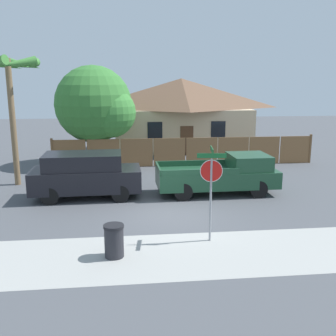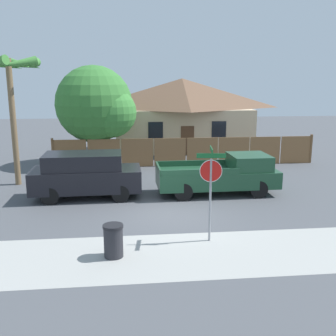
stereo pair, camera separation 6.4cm
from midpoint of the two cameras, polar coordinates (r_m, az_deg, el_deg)
The scene contains 10 objects.
ground_plane at distance 15.25m, azimuth 0.47°, elevation -6.72°, with size 80.00×80.00×0.00m, color #4C4F54.
sidewalk_strip at distance 11.94m, azimuth 2.48°, elevation -12.40°, with size 36.00×3.20×0.01m.
wooden_fence at distance 23.63m, azimuth 2.74°, elevation 2.36°, with size 15.77×0.12×1.79m.
house at distance 29.55m, azimuth 2.09°, elevation 8.04°, with size 10.47×6.01×5.18m.
oak_tree at distance 24.09m, azimuth -10.10°, elevation 8.85°, with size 4.82×4.59×5.94m.
palm_tree at distance 20.25m, azimuth -21.96°, elevation 12.41°, with size 3.00×3.22×6.13m.
red_suv at distance 17.45m, azimuth -11.74°, elevation -0.86°, with size 4.72×2.04×1.98m.
orange_pickup at distance 17.93m, azimuth 8.02°, elevation -0.98°, with size 5.42×2.12×1.78m.
stop_sign at distance 12.30m, azimuth 6.36°, elevation -1.57°, with size 0.90×0.81×3.04m.
trash_bin at distance 11.70m, azimuth -7.77°, elevation -10.41°, with size 0.60×0.60×0.98m.
Camera 2 is at (-1.61, -14.29, 5.05)m, focal length 42.00 mm.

